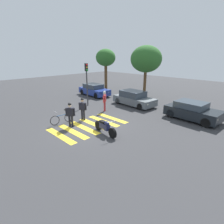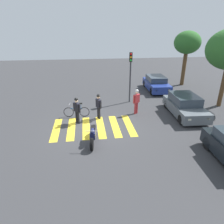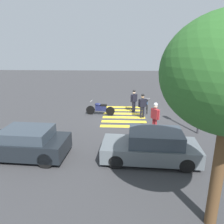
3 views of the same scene
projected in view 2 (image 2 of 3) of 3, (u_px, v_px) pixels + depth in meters
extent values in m
plane|color=#38383A|center=(93.00, 127.00, 12.40)|extent=(60.00, 60.00, 0.00)
cylinder|color=black|center=(92.00, 144.00, 9.99)|extent=(0.65, 0.22, 0.64)
cylinder|color=black|center=(94.00, 130.00, 11.38)|extent=(0.65, 0.22, 0.64)
cube|color=#1E234C|center=(93.00, 133.00, 10.66)|extent=(0.83, 0.38, 0.36)
ellipsoid|color=#1E234C|center=(92.00, 131.00, 10.34)|extent=(0.51, 0.30, 0.24)
cube|color=black|center=(93.00, 128.00, 10.75)|extent=(0.47, 0.29, 0.12)
cylinder|color=#A5A5AD|center=(91.00, 131.00, 9.79)|extent=(0.12, 0.62, 0.04)
torus|color=black|center=(69.00, 112.00, 13.74)|extent=(0.10, 0.69, 0.69)
torus|color=black|center=(84.00, 112.00, 13.79)|extent=(0.10, 0.69, 0.69)
cylinder|color=#1E4C8C|center=(76.00, 108.00, 13.66)|extent=(0.11, 0.84, 0.04)
cylinder|color=#1E4C8C|center=(81.00, 106.00, 13.61)|extent=(0.03, 0.03, 0.34)
cube|color=black|center=(81.00, 103.00, 13.54)|extent=(0.12, 0.21, 0.06)
cylinder|color=#99999E|center=(70.00, 104.00, 13.51)|extent=(0.46, 0.07, 0.03)
cylinder|color=black|center=(98.00, 113.00, 13.55)|extent=(0.14, 0.14, 0.80)
cylinder|color=black|center=(99.00, 113.00, 13.40)|extent=(0.14, 0.14, 0.80)
cube|color=black|center=(99.00, 103.00, 13.21)|extent=(0.51, 0.37, 0.57)
sphere|color=tan|center=(98.00, 97.00, 13.04)|extent=(0.22, 0.22, 0.22)
cylinder|color=black|center=(97.00, 102.00, 13.44)|extent=(0.09, 0.09, 0.54)
cylinder|color=black|center=(100.00, 105.00, 12.99)|extent=(0.09, 0.09, 0.54)
sphere|color=black|center=(98.00, 96.00, 13.01)|extent=(0.23, 0.23, 0.23)
cylinder|color=black|center=(78.00, 118.00, 12.76)|extent=(0.14, 0.14, 0.80)
cylinder|color=black|center=(77.00, 117.00, 12.88)|extent=(0.14, 0.14, 0.80)
cube|color=black|center=(77.00, 107.00, 12.56)|extent=(0.49, 0.45, 0.57)
sphere|color=beige|center=(76.00, 101.00, 12.39)|extent=(0.22, 0.22, 0.22)
cylinder|color=black|center=(80.00, 108.00, 12.38)|extent=(0.09, 0.09, 0.54)
cylinder|color=black|center=(74.00, 106.00, 12.73)|extent=(0.09, 0.09, 0.54)
sphere|color=black|center=(76.00, 99.00, 12.35)|extent=(0.23, 0.23, 0.23)
cylinder|color=#B22D33|center=(135.00, 108.00, 14.19)|extent=(0.14, 0.14, 0.83)
cylinder|color=#B22D33|center=(137.00, 108.00, 14.31)|extent=(0.14, 0.14, 0.83)
cube|color=#B22D33|center=(136.00, 99.00, 13.98)|extent=(0.45, 0.51, 0.59)
sphere|color=beige|center=(137.00, 92.00, 13.80)|extent=(0.23, 0.23, 0.23)
cylinder|color=#B22D33|center=(134.00, 100.00, 13.79)|extent=(0.09, 0.09, 0.56)
cylinder|color=#B22D33|center=(139.00, 98.00, 14.17)|extent=(0.09, 0.09, 0.56)
sphere|color=white|center=(137.00, 91.00, 13.76)|extent=(0.24, 0.24, 0.24)
cube|color=yellow|center=(56.00, 129.00, 12.13)|extent=(3.03, 0.45, 0.01)
cube|color=yellow|center=(71.00, 129.00, 12.24)|extent=(3.03, 0.45, 0.01)
cube|color=yellow|center=(86.00, 128.00, 12.35)|extent=(3.03, 0.45, 0.01)
cube|color=yellow|center=(101.00, 127.00, 12.46)|extent=(3.03, 0.45, 0.01)
cube|color=yellow|center=(115.00, 126.00, 12.57)|extent=(3.03, 0.45, 0.01)
cube|color=yellow|center=(129.00, 125.00, 12.68)|extent=(3.03, 0.45, 0.01)
cylinder|color=black|center=(169.00, 91.00, 18.46)|extent=(0.69, 0.26, 0.68)
cylinder|color=black|center=(152.00, 91.00, 18.34)|extent=(0.69, 0.26, 0.68)
cylinder|color=black|center=(160.00, 83.00, 21.05)|extent=(0.69, 0.26, 0.68)
cylinder|color=black|center=(145.00, 83.00, 20.94)|extent=(0.69, 0.26, 0.68)
cube|color=navy|center=(156.00, 85.00, 19.62)|extent=(4.24, 2.03, 0.68)
cube|color=#333D47|center=(156.00, 79.00, 19.58)|extent=(2.33, 1.71, 0.51)
cube|color=#F2EDCC|center=(169.00, 90.00, 17.76)|extent=(0.09, 0.20, 0.12)
cube|color=#F2EDCC|center=(156.00, 90.00, 17.67)|extent=(0.09, 0.20, 0.12)
cylinder|color=black|center=(206.00, 119.00, 12.85)|extent=(0.63, 0.25, 0.62)
cylinder|color=black|center=(181.00, 119.00, 12.73)|extent=(0.63, 0.25, 0.62)
cylinder|color=black|center=(187.00, 103.00, 15.47)|extent=(0.63, 0.25, 0.62)
cylinder|color=black|center=(167.00, 104.00, 15.35)|extent=(0.63, 0.25, 0.62)
cube|color=slate|center=(185.00, 108.00, 14.03)|extent=(4.28, 2.08, 0.65)
cube|color=#333D47|center=(185.00, 99.00, 13.98)|extent=(2.35, 1.75, 0.59)
cube|color=#F2EDCC|center=(208.00, 119.00, 12.14)|extent=(0.09, 0.20, 0.12)
cube|color=#F2EDCC|center=(190.00, 119.00, 12.06)|extent=(0.09, 0.20, 0.12)
cylinder|color=black|center=(208.00, 143.00, 10.05)|extent=(0.69, 0.26, 0.68)
cylinder|color=#38383D|center=(130.00, 83.00, 16.07)|extent=(0.12, 0.12, 3.29)
cube|color=black|center=(131.00, 57.00, 15.30)|extent=(0.29, 0.29, 0.70)
sphere|color=red|center=(131.00, 54.00, 15.09)|extent=(0.16, 0.16, 0.16)
sphere|color=orange|center=(131.00, 57.00, 15.18)|extent=(0.16, 0.16, 0.16)
sphere|color=green|center=(131.00, 60.00, 15.27)|extent=(0.16, 0.16, 0.16)
cylinder|color=brown|center=(184.00, 69.00, 21.14)|extent=(0.39, 0.39, 3.37)
ellipsoid|color=#2D6628|center=(187.00, 42.00, 20.10)|extent=(2.64, 2.64, 2.24)
cylinder|color=brown|center=(222.00, 87.00, 15.29)|extent=(0.32, 0.32, 3.00)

